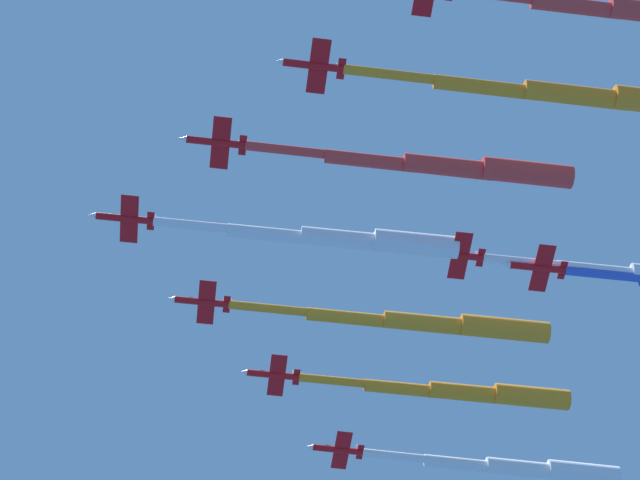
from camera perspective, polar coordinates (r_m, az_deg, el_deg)
The scene contains 6 objects.
jet_lead at distance 181.52m, azimuth 1.10°, elevation 0.08°, with size 31.92×49.86×3.65m.
jet_port_inner at distance 177.26m, azimuth 6.24°, elevation 3.56°, with size 32.73×51.92×3.71m.
jet_starboard_inner at distance 191.54m, azimuth 5.28°, elevation -4.00°, with size 34.17×54.22×3.65m.
jet_port_mid at distance 174.09m, azimuth 12.31°, elevation 6.87°, with size 35.04×56.24×3.67m.
jet_starboard_mid at distance 202.43m, azimuth 7.07°, elevation -7.29°, with size 31.26×49.26×3.70m.
jet_starboard_outer at distance 213.69m, azimuth 9.68°, elevation -10.78°, with size 30.30×49.26×3.67m.
Camera 1 is at (-77.40, 58.34, 45.52)m, focal length 66.36 mm.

